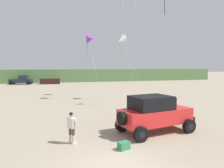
{
  "coord_description": "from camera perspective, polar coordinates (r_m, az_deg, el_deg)",
  "views": [
    {
      "loc": [
        -2.37,
        -7.92,
        4.07
      ],
      "look_at": [
        1.11,
        4.57,
        2.96
      ],
      "focal_mm": 34.81,
      "sensor_mm": 36.0,
      "label": 1
    }
  ],
  "objects": [
    {
      "name": "ground_plane",
      "position": [
        9.22,
        1.06,
        -21.3
      ],
      "size": [
        220.0,
        220.0,
        0.0
      ],
      "primitive_type": "plane",
      "color": "gray"
    },
    {
      "name": "dune_ridge",
      "position": [
        56.69,
        -16.95,
        2.15
      ],
      "size": [
        90.0,
        7.19,
        3.17
      ],
      "primitive_type": "cube",
      "color": "#567A47",
      "rests_on": "ground_plane"
    },
    {
      "name": "jeep",
      "position": [
        13.5,
        11.09,
        -7.48
      ],
      "size": [
        5.01,
        3.14,
        2.26
      ],
      "color": "red",
      "rests_on": "ground_plane"
    },
    {
      "name": "person_watching",
      "position": [
        11.67,
        -10.55,
        -10.77
      ],
      "size": [
        0.47,
        0.49,
        1.67
      ],
      "color": "#DBB28E",
      "rests_on": "ground_plane"
    },
    {
      "name": "cooler_box",
      "position": [
        10.96,
        3.1,
        -15.85
      ],
      "size": [
        0.65,
        0.54,
        0.38
      ],
      "primitive_type": "cube",
      "rotation": [
        0.0,
        0.0,
        0.37
      ],
      "color": "#2D7F51",
      "rests_on": "ground_plane"
    },
    {
      "name": "distant_pickup",
      "position": [
        51.09,
        -22.65,
        0.98
      ],
      "size": [
        4.87,
        3.15,
        1.98
      ],
      "color": "#1E232D",
      "rests_on": "ground_plane"
    },
    {
      "name": "distant_sedan",
      "position": [
        49.95,
        -15.95,
        0.7
      ],
      "size": [
        4.29,
        1.94,
        1.2
      ],
      "primitive_type": "cube",
      "rotation": [
        0.0,
        0.0,
        -0.06
      ],
      "color": "black",
      "rests_on": "ground_plane"
    },
    {
      "name": "kite_pink_ribbon",
      "position": [
        26.46,
        -6.27,
        11.38
      ],
      "size": [
        1.64,
        6.27,
        7.81
      ],
      "color": "purple",
      "rests_on": "ground_plane"
    },
    {
      "name": "kite_black_sled",
      "position": [
        25.64,
        2.43,
        11.45
      ],
      "size": [
        2.79,
        4.37,
        7.78
      ],
      "color": "white",
      "rests_on": "ground_plane"
    }
  ]
}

